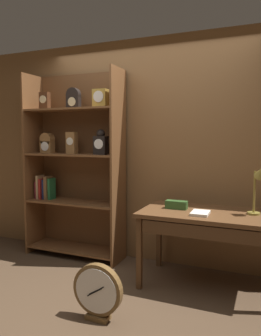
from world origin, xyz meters
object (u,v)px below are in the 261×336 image
object	(u,v)px
workbench	(207,221)
round_clock_large	(98,291)
toolbox_small	(176,205)
open_repair_manual	(200,213)
bookshelf	(74,164)
desk_lamp	(260,179)

from	to	relation	value
workbench	round_clock_large	size ratio (longest dim) A/B	2.77
toolbox_small	open_repair_manual	xyz separation A→B (m)	(0.27, -0.15, -0.03)
bookshelf	workbench	xyz separation A→B (m)	(1.67, -0.28, -0.47)
bookshelf	desk_lamp	xyz separation A→B (m)	(2.13, -0.23, -0.05)
bookshelf	open_repair_manual	xyz separation A→B (m)	(1.62, -0.39, -0.38)
workbench	round_clock_large	world-z (taller)	workbench
desk_lamp	toolbox_small	world-z (taller)	desk_lamp
toolbox_small	open_repair_manual	bearing A→B (deg)	-28.83
workbench	desk_lamp	xyz separation A→B (m)	(0.46, 0.06, 0.43)
bookshelf	workbench	world-z (taller)	bookshelf
toolbox_small	open_repair_manual	size ratio (longest dim) A/B	0.99
toolbox_small	workbench	bearing A→B (deg)	-8.62
bookshelf	desk_lamp	distance (m)	2.15
workbench	toolbox_small	distance (m)	0.35
desk_lamp	round_clock_large	size ratio (longest dim) A/B	1.05
round_clock_large	open_repair_manual	bearing A→B (deg)	51.50
desk_lamp	round_clock_large	world-z (taller)	desk_lamp
bookshelf	desk_lamp	world-z (taller)	bookshelf
workbench	toolbox_small	world-z (taller)	toolbox_small
bookshelf	toolbox_small	distance (m)	1.42
desk_lamp	toolbox_small	size ratio (longest dim) A/B	2.25
bookshelf	round_clock_large	distance (m)	1.79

